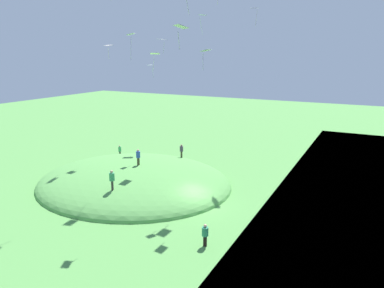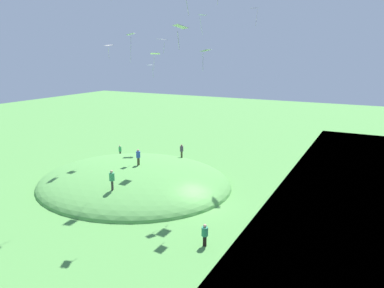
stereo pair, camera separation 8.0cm
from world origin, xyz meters
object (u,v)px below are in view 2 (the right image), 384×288
at_px(person_watching_kites, 120,150).
at_px(person_on_hilltop, 182,149).
at_px(kite_1, 255,9).
at_px(kite_2, 162,40).
at_px(person_with_child, 205,233).
at_px(person_walking_path, 138,155).
at_px(person_near_shore, 112,178).
at_px(kite_7, 155,54).
at_px(kite_14, 180,27).
at_px(kite_8, 202,17).
at_px(kite_11, 206,51).
at_px(kite_13, 109,46).
at_px(kite_12, 131,36).
at_px(kite_6, 151,66).

bearing_deg(person_watching_kites, person_on_hilltop, -24.46).
distance_m(kite_1, kite_2, 10.01).
xyz_separation_m(person_with_child, kite_1, (2.37, -16.63, 16.77)).
bearing_deg(person_walking_path, person_near_shore, -149.95).
bearing_deg(person_near_shore, kite_2, -23.37).
relative_size(person_walking_path, kite_7, 0.81).
distance_m(person_watching_kites, kite_14, 28.74).
relative_size(person_on_hilltop, person_near_shore, 0.88).
bearing_deg(person_watching_kites, kite_2, -46.09).
bearing_deg(kite_8, person_walking_path, 1.95).
bearing_deg(kite_2, kite_11, 143.32).
relative_size(kite_8, kite_13, 1.10).
relative_size(person_watching_kites, kite_12, 0.75).
distance_m(kite_2, kite_12, 9.94).
relative_size(kite_1, kite_2, 1.25).
height_order(person_walking_path, kite_14, kite_14).
bearing_deg(kite_6, kite_8, 153.99).
bearing_deg(person_near_shore, kite_1, -53.11).
xyz_separation_m(kite_7, kite_11, (-12.18, 11.32, 0.22)).
distance_m(kite_1, kite_14, 18.11).
relative_size(person_with_child, kite_1, 0.93).
xyz_separation_m(kite_7, kite_8, (-10.44, 8.37, 3.17)).
distance_m(person_on_hilltop, kite_6, 10.38).
bearing_deg(person_with_child, person_walking_path, 123.80).
relative_size(kite_1, kite_14, 1.24).
height_order(kite_6, kite_8, kite_8).
bearing_deg(person_with_child, kite_13, 126.13).
relative_size(person_near_shore, kite_12, 0.84).
bearing_deg(kite_1, kite_8, 74.47).
bearing_deg(kite_8, kite_7, -38.71).
height_order(person_on_hilltop, kite_6, kite_6).
bearing_deg(person_watching_kites, kite_6, -44.26).
height_order(kite_8, kite_13, kite_8).
xyz_separation_m(kite_1, kite_2, (8.01, 5.16, -3.06)).
bearing_deg(person_near_shore, kite_12, -123.24).
xyz_separation_m(kite_11, kite_13, (14.75, -5.83, 0.69)).
distance_m(kite_6, kite_14, 18.32).
relative_size(kite_2, kite_8, 0.87).
xyz_separation_m(person_on_hilltop, kite_1, (-7.98, -1.33, 15.53)).
distance_m(kite_8, kite_13, 13.52).
bearing_deg(person_on_hilltop, person_watching_kites, 150.10).
xyz_separation_m(kite_6, kite_8, (-8.16, 3.98, 4.43)).
distance_m(person_watching_kites, person_with_child, 25.32).
height_order(person_with_child, kite_1, kite_1).
bearing_deg(person_walking_path, person_watching_kites, 65.41).
height_order(kite_11, kite_12, kite_12).
bearing_deg(kite_2, person_near_shore, 90.25).
bearing_deg(kite_12, kite_7, -63.02).
bearing_deg(kite_2, person_with_child, 132.15).
height_order(person_with_child, kite_14, kite_14).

